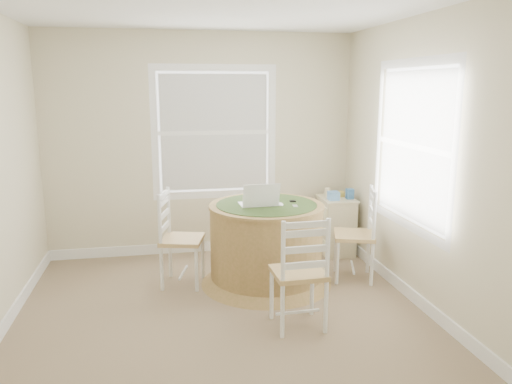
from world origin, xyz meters
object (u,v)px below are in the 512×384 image
object	(u,v)px
chair_left	(182,239)
laptop	(259,202)
chair_right	(354,235)
round_table	(266,241)
corner_chest	(336,225)
chair_near	(298,272)

from	to	relation	value
chair_left	laptop	size ratio (longest dim) A/B	2.56
chair_right	chair_left	bearing A→B (deg)	-78.56
round_table	chair_right	bearing A→B (deg)	2.07
round_table	chair_left	distance (m)	0.85
chair_right	corner_chest	world-z (taller)	chair_right
round_table	corner_chest	xyz separation A→B (m)	(1.02, 0.77, -0.11)
chair_near	chair_right	distance (m)	1.25
chair_near	round_table	bearing A→B (deg)	-88.00
chair_right	corner_chest	bearing A→B (deg)	-169.71
round_table	chair_right	xyz separation A→B (m)	(0.92, -0.06, 0.03)
chair_left	chair_near	world-z (taller)	same
laptop	round_table	bearing A→B (deg)	-160.32
chair_right	corner_chest	xyz separation A→B (m)	(0.10, 0.83, -0.13)
chair_left	laptop	world-z (taller)	laptop
chair_near	corner_chest	world-z (taller)	chair_near
round_table	laptop	bearing A→B (deg)	-152.70
chair_near	corner_chest	size ratio (longest dim) A/B	1.39
round_table	chair_left	bearing A→B (deg)	176.97
round_table	chair_left	xyz separation A→B (m)	(-0.84, 0.13, 0.03)
corner_chest	laptop	bearing A→B (deg)	-142.90
chair_right	laptop	bearing A→B (deg)	-73.87
round_table	chair_near	bearing A→B (deg)	-80.71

